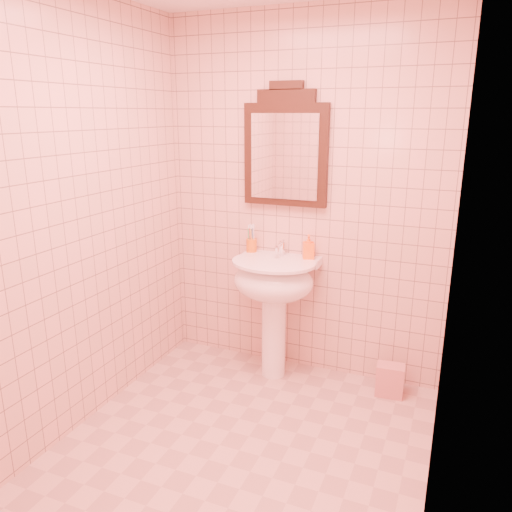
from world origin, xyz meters
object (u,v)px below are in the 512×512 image
at_px(pedestal_sink, 274,289).
at_px(towel, 390,380).
at_px(toothbrush_cup, 252,245).
at_px(soap_dispenser, 308,247).
at_px(mirror, 285,150).

xyz_separation_m(pedestal_sink, towel, (0.82, 0.04, -0.55)).
height_order(pedestal_sink, toothbrush_cup, toothbrush_cup).
bearing_deg(towel, pedestal_sink, -176.98).
distance_m(pedestal_sink, soap_dispenser, 0.38).
xyz_separation_m(soap_dispenser, towel, (0.62, -0.10, -0.84)).
xyz_separation_m(mirror, towel, (0.82, -0.16, -1.48)).
bearing_deg(toothbrush_cup, mirror, 11.06).
bearing_deg(toothbrush_cup, towel, -6.10).
bearing_deg(towel, mirror, 169.10).
bearing_deg(mirror, pedestal_sink, -90.00).
height_order(mirror, soap_dispenser, mirror).
relative_size(pedestal_sink, soap_dispenser, 5.15).
height_order(mirror, toothbrush_cup, mirror).
distance_m(toothbrush_cup, soap_dispenser, 0.43).
relative_size(mirror, soap_dispenser, 4.89).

